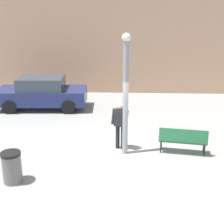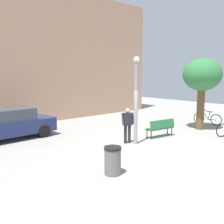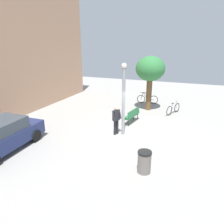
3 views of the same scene
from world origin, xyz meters
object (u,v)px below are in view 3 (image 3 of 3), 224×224
(park_bench, at_px, (132,115))
(bicycle_silver, at_px, (173,109))
(lamppost, at_px, (124,97))
(trash_bin, at_px, (144,162))
(plaza_tree, at_px, (150,70))
(parked_car_navy, at_px, (2,136))
(person_by_lamppost, at_px, (116,118))
(bicycle_black, at_px, (147,99))

(park_bench, bearing_deg, bicycle_silver, -38.48)
(lamppost, distance_m, trash_bin, 4.14)
(plaza_tree, distance_m, parked_car_navy, 10.72)
(trash_bin, bearing_deg, lamppost, 32.04)
(plaza_tree, bearing_deg, parked_car_navy, 151.00)
(person_by_lamppost, distance_m, bicycle_silver, 5.69)
(park_bench, relative_size, trash_bin, 1.78)
(lamppost, xyz_separation_m, plaza_tree, (5.17, -0.32, 0.92))
(lamppost, xyz_separation_m, person_by_lamppost, (-0.17, 0.36, -1.22))
(bicycle_silver, relative_size, trash_bin, 1.81)
(trash_bin, bearing_deg, parked_car_navy, 96.68)
(parked_car_navy, bearing_deg, bicycle_silver, -38.47)
(bicycle_black, bearing_deg, park_bench, -178.73)
(plaza_tree, distance_m, trash_bin, 8.93)
(bicycle_black, distance_m, trash_bin, 10.34)
(person_by_lamppost, distance_m, parked_car_navy, 5.83)
(plaza_tree, relative_size, bicycle_silver, 2.46)
(park_bench, relative_size, bicycle_silver, 0.99)
(parked_car_navy, bearing_deg, lamppost, -50.01)
(plaza_tree, bearing_deg, bicycle_black, 15.01)
(plaza_tree, bearing_deg, bicycle_silver, -99.29)
(lamppost, xyz_separation_m, bicycle_black, (6.92, 0.15, -1.80))
(lamppost, distance_m, person_by_lamppost, 1.28)
(trash_bin, bearing_deg, park_bench, 21.63)
(bicycle_silver, xyz_separation_m, trash_bin, (-8.05, 0.27, 0.08))
(parked_car_navy, xyz_separation_m, trash_bin, (0.79, -6.76, -0.31))
(park_bench, distance_m, trash_bin, 5.53)
(person_by_lamppost, height_order, plaza_tree, plaza_tree)
(bicycle_black, xyz_separation_m, trash_bin, (-10.11, -2.15, 0.08))
(lamppost, distance_m, bicycle_silver, 5.65)
(plaza_tree, relative_size, trash_bin, 4.45)
(lamppost, relative_size, park_bench, 2.43)
(park_bench, xyz_separation_m, parked_car_navy, (-5.94, 4.72, 0.23))
(bicycle_black, distance_m, parked_car_navy, 11.84)
(lamppost, height_order, plaza_tree, plaza_tree)
(person_by_lamppost, relative_size, trash_bin, 1.80)
(person_by_lamppost, xyz_separation_m, trash_bin, (-3.03, -2.36, -0.50))
(plaza_tree, distance_m, bicycle_black, 3.27)
(park_bench, relative_size, plaza_tree, 0.40)
(park_bench, distance_m, parked_car_navy, 7.58)
(plaza_tree, relative_size, parked_car_navy, 0.97)
(bicycle_silver, relative_size, bicycle_black, 0.94)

